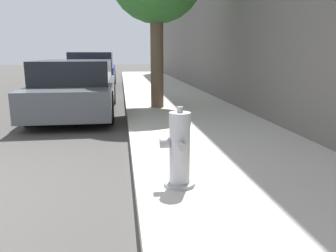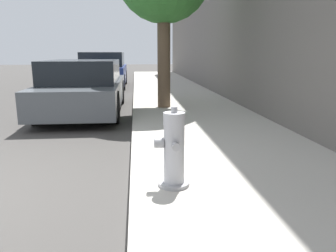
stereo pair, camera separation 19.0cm
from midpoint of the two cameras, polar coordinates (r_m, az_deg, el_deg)
name	(u,v)px [view 2 (the right image)]	position (r m, az deg, el deg)	size (l,w,h in m)	color
sidewalk_slab	(259,186)	(3.61, 17.03, -9.94)	(2.66, 40.00, 0.16)	#B7B2A8
fire_hydrant	(174,151)	(3.15, 2.72, -4.33)	(0.34, 0.35, 0.78)	#97979C
parked_car_near	(85,87)	(8.19, -13.65, 6.61)	(1.76, 4.51, 1.26)	#4C5156
parked_car_mid	(104,71)	(14.31, -10.73, 9.47)	(1.84, 4.39, 1.46)	navy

